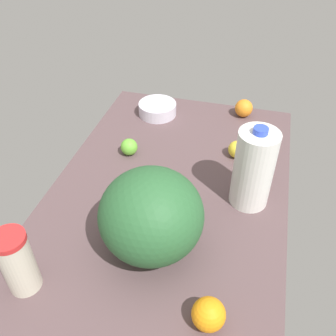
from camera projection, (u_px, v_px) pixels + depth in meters
The scene contains 9 objects.
countertop at pixel (168, 195), 122.68cm from camera, with size 120.00×76.00×3.00cm, color brown.
tumbler_cup at pixel (17, 262), 89.44cm from camera, with size 8.28×8.28×18.52cm.
watermelon at pixel (151, 215), 96.74cm from camera, with size 27.57×27.57×24.98cm, color #2A6033.
milk_jug at pixel (253, 169), 110.49cm from camera, with size 11.96×11.96×27.39cm.
mixing_bowl at pixel (157, 109), 156.54cm from camera, with size 15.67×15.67×5.13cm, color silver.
lime_near_front at pixel (129, 147), 135.23cm from camera, with size 6.13×6.13×6.13cm, color #69BC38.
orange_by_jug at pixel (244, 108), 154.84cm from camera, with size 7.31×7.31×7.31cm, color orange.
orange_loose at pixel (209, 314), 84.92cm from camera, with size 7.97×7.97×7.97cm, color orange.
lemon_far_back at pixel (237, 149), 133.98cm from camera, with size 6.31×6.31×6.31cm, color yellow.
Camera 1 is at (-85.43, -22.81, 87.00)cm, focal length 40.00 mm.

